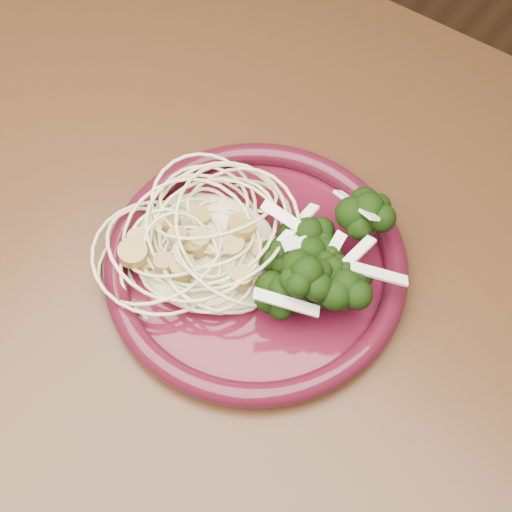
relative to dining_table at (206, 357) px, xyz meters
name	(u,v)px	position (x,y,z in m)	size (l,w,h in m)	color
dining_table	(206,357)	(0.00, 0.00, 0.00)	(1.20, 0.80, 0.75)	#472814
dinner_plate	(256,263)	(0.02, 0.05, 0.11)	(0.31, 0.31, 0.02)	#460D1A
spaghetti_pile	(207,245)	(-0.02, 0.04, 0.12)	(0.13, 0.11, 0.03)	beige
scallop_cluster	(204,220)	(-0.02, 0.04, 0.15)	(0.12, 0.12, 0.04)	#B08D42
broccoli_pile	(319,265)	(0.06, 0.07, 0.13)	(0.08, 0.14, 0.05)	black
onion_garnish	(322,243)	(0.06, 0.07, 0.16)	(0.06, 0.09, 0.04)	white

